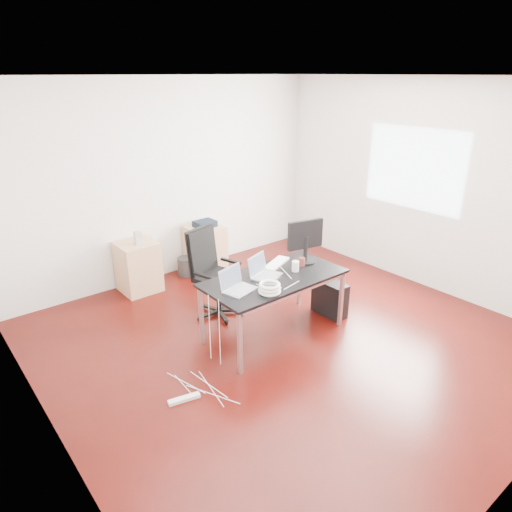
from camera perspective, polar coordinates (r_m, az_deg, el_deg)
room_shell at (r=4.74m, az=4.55°, el=4.39°), size 5.00×5.00×5.00m
desk at (r=5.07m, az=2.29°, el=-3.15°), size 1.60×0.80×0.73m
office_chair at (r=5.61m, az=-5.51°, el=-1.49°), size 0.60×0.62×1.08m
filing_cabinet_left at (r=6.47m, az=-14.52°, el=-1.30°), size 0.50×0.50×0.70m
filing_cabinet_right at (r=6.95m, az=-6.36°, el=0.93°), size 0.50×0.50×0.70m
pc_tower at (r=5.77m, az=9.21°, el=-5.20°), size 0.20×0.45×0.44m
wastebasket at (r=6.88m, az=-8.76°, el=-1.31°), size 0.24×0.24×0.28m
power_strip at (r=4.48m, az=-8.97°, el=-17.22°), size 0.31×0.13×0.04m
laptop_left at (r=4.73m, az=-2.43°, el=-3.63°), size 0.38×0.32×0.23m
laptop_right at (r=5.04m, az=0.92°, el=-1.96°), size 0.39×0.35×0.23m
monitor at (r=5.38m, az=6.17°, el=2.13°), size 0.45×0.26×0.51m
keyboard at (r=5.37m, az=2.55°, el=-0.92°), size 0.46×0.30×0.02m
cup_white at (r=5.18m, az=4.95°, el=-1.28°), size 0.11×0.11×0.12m
cup_brown at (r=5.33m, az=5.74°, el=-0.72°), size 0.10×0.10×0.10m
cable_coil at (r=4.67m, az=1.71°, el=-4.02°), size 0.24×0.24×0.11m
power_adapter at (r=4.79m, az=1.70°, el=-3.85°), size 0.07×0.07×0.03m
speaker at (r=6.25m, az=-14.53°, el=2.21°), size 0.10×0.09×0.18m
navy_garment at (r=6.81m, az=-6.43°, el=4.03°), size 0.31×0.25×0.09m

